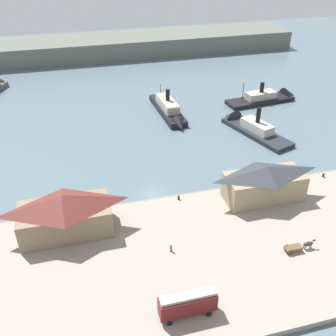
{
  "coord_description": "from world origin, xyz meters",
  "views": [
    {
      "loc": [
        -15.04,
        -70.02,
        51.89
      ],
      "look_at": [
        5.22,
        6.3,
        2.0
      ],
      "focal_mm": 41.78,
      "sensor_mm": 36.0,
      "label": 1
    }
  ],
  "objects_px": {
    "pedestrian_walking_west": "(171,248)",
    "ferry_near_quay": "(247,126)",
    "ferry_shed_central_terminal": "(65,213)",
    "ferry_shed_customs_shed": "(264,182)",
    "mooring_post_center_west": "(323,175)",
    "ferry_departing_north": "(270,98)",
    "mooring_post_west": "(179,198)",
    "ferry_approaching_west": "(170,111)",
    "street_tram": "(188,303)",
    "horse_cart": "(299,246)"
  },
  "relations": [
    {
      "from": "horse_cart",
      "to": "mooring_post_center_west",
      "type": "height_order",
      "value": "horse_cart"
    },
    {
      "from": "ferry_approaching_west",
      "to": "street_tram",
      "type": "bearing_deg",
      "value": -103.03
    },
    {
      "from": "mooring_post_center_west",
      "to": "ferry_departing_north",
      "type": "bearing_deg",
      "value": 77.14
    },
    {
      "from": "ferry_shed_customs_shed",
      "to": "horse_cart",
      "type": "bearing_deg",
      "value": -93.3
    },
    {
      "from": "pedestrian_walking_west",
      "to": "ferry_near_quay",
      "type": "xyz_separation_m",
      "value": [
        35.27,
        44.19,
        -0.81
      ]
    },
    {
      "from": "ferry_departing_north",
      "to": "ferry_shed_central_terminal",
      "type": "bearing_deg",
      "value": -143.43
    },
    {
      "from": "mooring_post_center_west",
      "to": "ferry_departing_north",
      "type": "xyz_separation_m",
      "value": [
        10.91,
        47.76,
        -0.52
      ]
    },
    {
      "from": "ferry_departing_north",
      "to": "ferry_approaching_west",
      "type": "height_order",
      "value": "ferry_departing_north"
    },
    {
      "from": "horse_cart",
      "to": "ferry_near_quay",
      "type": "bearing_deg",
      "value": 75.59
    },
    {
      "from": "ferry_shed_central_terminal",
      "to": "ferry_near_quay",
      "type": "relative_size",
      "value": 0.67
    },
    {
      "from": "ferry_approaching_west",
      "to": "horse_cart",
      "type": "bearing_deg",
      "value": -84.0
    },
    {
      "from": "mooring_post_center_west",
      "to": "ferry_approaching_west",
      "type": "xyz_separation_m",
      "value": [
        -25.3,
        44.52,
        -0.0
      ]
    },
    {
      "from": "horse_cart",
      "to": "ferry_approaching_west",
      "type": "distance_m",
      "value": 64.97
    },
    {
      "from": "ferry_shed_central_terminal",
      "to": "ferry_shed_customs_shed",
      "type": "bearing_deg",
      "value": 0.29
    },
    {
      "from": "pedestrian_walking_west",
      "to": "ferry_departing_north",
      "type": "relative_size",
      "value": 0.06
    },
    {
      "from": "ferry_shed_customs_shed",
      "to": "mooring_post_west",
      "type": "bearing_deg",
      "value": 167.19
    },
    {
      "from": "ferry_shed_central_terminal",
      "to": "pedestrian_walking_west",
      "type": "xyz_separation_m",
      "value": [
        17.86,
        -10.44,
        -3.59
      ]
    },
    {
      "from": "street_tram",
      "to": "ferry_shed_customs_shed",
      "type": "bearing_deg",
      "value": 44.77
    },
    {
      "from": "mooring_post_west",
      "to": "mooring_post_center_west",
      "type": "relative_size",
      "value": 1.0
    },
    {
      "from": "ferry_departing_north",
      "to": "street_tram",
      "type": "bearing_deg",
      "value": -124.94
    },
    {
      "from": "mooring_post_center_west",
      "to": "ferry_near_quay",
      "type": "xyz_separation_m",
      "value": [
        -5.68,
        29.78,
        -0.51
      ]
    },
    {
      "from": "pedestrian_walking_west",
      "to": "ferry_departing_north",
      "type": "xyz_separation_m",
      "value": [
        51.86,
        62.17,
        -0.82
      ]
    },
    {
      "from": "ferry_near_quay",
      "to": "ferry_departing_north",
      "type": "xyz_separation_m",
      "value": [
        16.59,
        17.98,
        -0.01
      ]
    },
    {
      "from": "ferry_shed_central_terminal",
      "to": "ferry_departing_north",
      "type": "distance_m",
      "value": 86.93
    },
    {
      "from": "ferry_shed_central_terminal",
      "to": "ferry_approaching_west",
      "type": "height_order",
      "value": "ferry_shed_central_terminal"
    },
    {
      "from": "pedestrian_walking_west",
      "to": "ferry_approaching_west",
      "type": "height_order",
      "value": "ferry_approaching_west"
    },
    {
      "from": "horse_cart",
      "to": "ferry_approaching_west",
      "type": "bearing_deg",
      "value": 96.0
    },
    {
      "from": "ferry_shed_central_terminal",
      "to": "ferry_shed_customs_shed",
      "type": "xyz_separation_m",
      "value": [
        41.26,
        0.21,
        -0.34
      ]
    },
    {
      "from": "ferry_shed_central_terminal",
      "to": "mooring_post_west",
      "type": "height_order",
      "value": "ferry_shed_central_terminal"
    },
    {
      "from": "ferry_near_quay",
      "to": "mooring_post_center_west",
      "type": "bearing_deg",
      "value": -79.2
    },
    {
      "from": "ferry_shed_central_terminal",
      "to": "ferry_departing_north",
      "type": "xyz_separation_m",
      "value": [
        69.72,
        51.73,
        -4.41
      ]
    },
    {
      "from": "pedestrian_walking_west",
      "to": "ferry_near_quay",
      "type": "height_order",
      "value": "ferry_near_quay"
    },
    {
      "from": "horse_cart",
      "to": "mooring_post_west",
      "type": "distance_m",
      "value": 26.35
    },
    {
      "from": "ferry_shed_customs_shed",
      "to": "ferry_approaching_west",
      "type": "relative_size",
      "value": 0.65
    },
    {
      "from": "street_tram",
      "to": "mooring_post_center_west",
      "type": "distance_m",
      "value": 50.66
    },
    {
      "from": "street_tram",
      "to": "mooring_post_west",
      "type": "height_order",
      "value": "street_tram"
    },
    {
      "from": "mooring_post_west",
      "to": "ferry_departing_north",
      "type": "relative_size",
      "value": 0.03
    },
    {
      "from": "ferry_departing_north",
      "to": "mooring_post_west",
      "type": "bearing_deg",
      "value": -134.16
    },
    {
      "from": "street_tram",
      "to": "pedestrian_walking_west",
      "type": "bearing_deg",
      "value": 85.2
    },
    {
      "from": "ferry_shed_central_terminal",
      "to": "ferry_near_quay",
      "type": "height_order",
      "value": "ferry_shed_central_terminal"
    },
    {
      "from": "pedestrian_walking_west",
      "to": "mooring_post_west",
      "type": "xyz_separation_m",
      "value": [
        5.72,
        14.66,
        -0.29
      ]
    },
    {
      "from": "street_tram",
      "to": "horse_cart",
      "type": "xyz_separation_m",
      "value": [
        23.6,
        8.01,
        -1.66
      ]
    },
    {
      "from": "mooring_post_center_west",
      "to": "ferry_departing_north",
      "type": "distance_m",
      "value": 48.99
    },
    {
      "from": "ferry_shed_customs_shed",
      "to": "street_tram",
      "type": "relative_size",
      "value": 1.93
    },
    {
      "from": "pedestrian_walking_west",
      "to": "mooring_post_center_west",
      "type": "xyz_separation_m",
      "value": [
        40.95,
        14.41,
        -0.29
      ]
    },
    {
      "from": "ferry_shed_central_terminal",
      "to": "mooring_post_west",
      "type": "bearing_deg",
      "value": 10.15
    },
    {
      "from": "ferry_shed_customs_shed",
      "to": "mooring_post_west",
      "type": "xyz_separation_m",
      "value": [
        -17.67,
        4.02,
        -3.54
      ]
    },
    {
      "from": "street_tram",
      "to": "ferry_approaching_west",
      "type": "height_order",
      "value": "ferry_approaching_west"
    },
    {
      "from": "street_tram",
      "to": "ferry_departing_north",
      "type": "bearing_deg",
      "value": 55.06
    },
    {
      "from": "street_tram",
      "to": "pedestrian_walking_west",
      "type": "relative_size",
      "value": 5.4
    }
  ]
}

